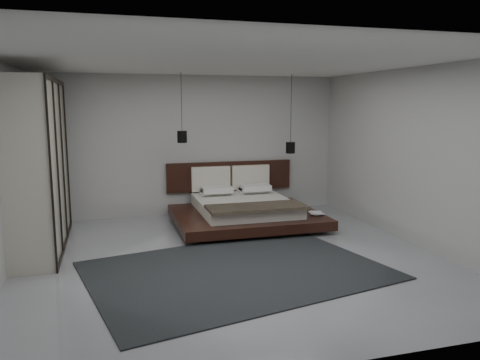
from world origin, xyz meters
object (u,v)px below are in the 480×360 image
object	(u,v)px
bed	(244,209)
pendant_left	(182,137)
rug	(237,270)
wardrobe	(39,165)
lattice_screen	(32,158)
pendant_right	(290,147)

from	to	relation	value
bed	pendant_left	world-z (taller)	pendant_left
pendant_left	rug	world-z (taller)	pendant_left
wardrobe	lattice_screen	bearing A→B (deg)	102.67
lattice_screen	wardrobe	xyz separation A→B (m)	(0.25, -1.12, 0.00)
rug	lattice_screen	bearing A→B (deg)	133.89
wardrobe	bed	bearing A→B (deg)	9.60
rug	bed	bearing A→B (deg)	71.53
lattice_screen	rug	distance (m)	4.35
bed	pendant_left	xyz separation A→B (m)	(-1.08, 0.40, 1.35)
bed	pendant_right	size ratio (longest dim) A/B	1.71
wardrobe	pendant_left	bearing A→B (deg)	22.58
lattice_screen	pendant_right	distance (m)	4.78
bed	pendant_right	distance (m)	1.59
wardrobe	rug	distance (m)	3.48
pendant_left	lattice_screen	bearing A→B (deg)	177.03
pendant_left	rug	bearing A→B (deg)	-84.78
bed	wardrobe	xyz separation A→B (m)	(-3.45, -0.58, 1.02)
pendant_left	pendant_right	distance (m)	2.18
lattice_screen	pendant_left	world-z (taller)	pendant_left
lattice_screen	rug	world-z (taller)	lattice_screen
lattice_screen	wardrobe	world-z (taller)	wardrobe
bed	pendant_left	size ratio (longest dim) A/B	2.05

